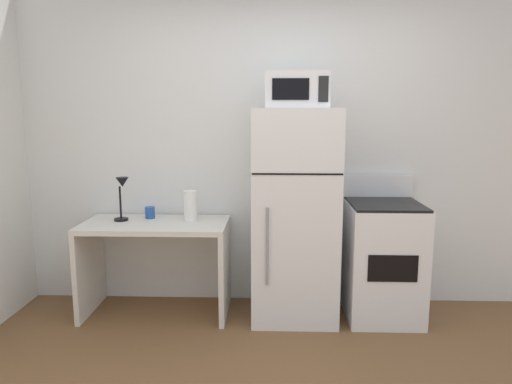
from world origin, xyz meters
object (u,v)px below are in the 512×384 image
oven_range (383,259)px  coffee_mug (150,213)px  desk (156,250)px  refrigerator (295,215)px  microwave (296,90)px  paper_towel_roll (191,206)px  desk_lamp (122,191)px

oven_range → coffee_mug: bearing=175.5°
desk → refrigerator: refrigerator is taller
microwave → desk: bearing=178.3°
coffee_mug → paper_towel_roll: 0.36m
desk_lamp → microwave: (1.37, -0.07, 0.78)m
desk → desk_lamp: bearing=171.7°
paper_towel_roll → desk_lamp: bearing=-176.1°
desk → microwave: microwave is taller
coffee_mug → microwave: size_ratio=0.21×
desk → refrigerator: size_ratio=0.70×
microwave → desk_lamp: bearing=177.0°
coffee_mug → paper_towel_roll: (0.35, -0.07, 0.07)m
coffee_mug → refrigerator: refrigerator is taller
refrigerator → microwave: size_ratio=3.56×
coffee_mug → paper_towel_roll: size_ratio=0.40×
refrigerator → desk_lamp: bearing=177.9°
paper_towel_roll → microwave: microwave is taller
microwave → oven_range: 1.48m
refrigerator → paper_towel_roll: bearing=174.1°
desk → oven_range: 1.80m
desk → refrigerator: 1.14m
desk_lamp → coffee_mug: desk_lamp is taller
desk → desk_lamp: 0.54m
paper_towel_roll → coffee_mug: bearing=168.8°
paper_towel_roll → microwave: bearing=-7.4°
desk → oven_range: bearing=-0.2°
desk_lamp → refrigerator: size_ratio=0.22×
desk_lamp → paper_towel_roll: (0.54, 0.04, -0.12)m
coffee_mug → oven_range: (1.87, -0.15, -0.33)m
microwave → coffee_mug: bearing=171.5°
desk → microwave: 1.66m
desk_lamp → microwave: bearing=-3.0°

